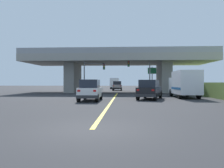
% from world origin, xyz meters
% --- Properties ---
extents(ground, '(160.00, 160.00, 0.00)m').
position_xyz_m(ground, '(0.00, 31.34, 0.00)').
color(ground, '#2B2B2D').
extents(overpass_bridge, '(31.69, 10.81, 7.20)m').
position_xyz_m(overpass_bridge, '(0.00, 31.34, 5.05)').
color(overpass_bridge, gray).
rests_on(overpass_bridge, ground).
extents(lane_divider_stripe, '(0.20, 28.20, 0.01)m').
position_xyz_m(lane_divider_stripe, '(0.00, 14.10, 0.00)').
color(lane_divider_stripe, yellow).
rests_on(lane_divider_stripe, ground).
extents(suv_lead, '(1.91, 4.38, 2.02)m').
position_xyz_m(suv_lead, '(-2.07, 12.94, 1.01)').
color(suv_lead, silver).
rests_on(suv_lead, ground).
extents(suv_crossing, '(3.21, 5.05, 2.02)m').
position_xyz_m(suv_crossing, '(3.81, 15.23, 1.01)').
color(suv_crossing, black).
rests_on(suv_crossing, ground).
extents(box_truck, '(2.33, 6.50, 3.05)m').
position_xyz_m(box_truck, '(8.05, 17.80, 1.60)').
color(box_truck, silver).
rests_on(box_truck, ground).
extents(sedan_oncoming, '(2.01, 4.33, 2.02)m').
position_xyz_m(sedan_oncoming, '(-0.43, 40.78, 1.01)').
color(sedan_oncoming, silver).
rests_on(sedan_oncoming, ground).
extents(traffic_signal_nearside, '(3.58, 0.36, 5.70)m').
position_xyz_m(traffic_signal_nearside, '(3.95, 27.19, 3.73)').
color(traffic_signal_nearside, slate).
rests_on(traffic_signal_nearside, ground).
extents(traffic_signal_farside, '(3.37, 0.36, 5.28)m').
position_xyz_m(traffic_signal_farside, '(-3.98, 26.48, 3.43)').
color(traffic_signal_farside, '#56595E').
rests_on(traffic_signal_farside, ground).
extents(highway_sign, '(1.48, 0.17, 4.39)m').
position_xyz_m(highway_sign, '(5.79, 29.46, 3.20)').
color(highway_sign, '#56595E').
rests_on(highway_sign, ground).
extents(semi_truck_distant, '(2.33, 6.85, 2.91)m').
position_xyz_m(semi_truck_distant, '(-1.62, 54.15, 1.55)').
color(semi_truck_distant, red).
rests_on(semi_truck_distant, ground).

